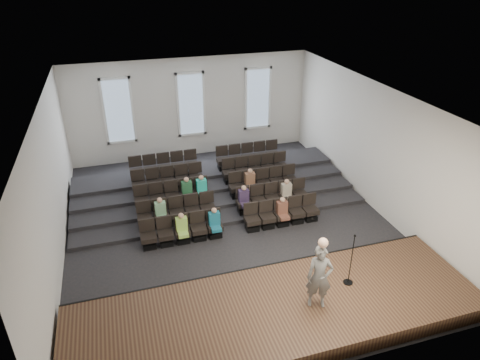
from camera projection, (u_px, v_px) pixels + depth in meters
name	position (u px, v px, depth m)	size (l,w,h in m)	color
ground	(229.00, 224.00, 16.54)	(14.00, 14.00, 0.00)	black
ceiling	(228.00, 98.00, 14.22)	(12.00, 14.00, 0.02)	white
wall_back	(191.00, 108.00, 21.34)	(12.00, 0.04, 5.00)	silver
wall_front	(314.00, 298.00, 9.42)	(12.00, 0.04, 5.00)	silver
wall_left	(50.00, 189.00, 13.83)	(0.04, 14.00, 5.00)	silver
wall_right	(375.00, 147.00, 16.94)	(0.04, 14.00, 5.00)	silver
stage	(278.00, 312.00, 12.09)	(11.80, 3.60, 0.50)	#503722
stage_lip	(258.00, 273.00, 13.59)	(11.80, 0.06, 0.52)	black
risers	(210.00, 183.00, 19.14)	(11.80, 4.80, 0.60)	black
seating_rows	(219.00, 190.00, 17.53)	(6.80, 4.70, 1.67)	black
windows	(191.00, 105.00, 21.19)	(8.44, 0.10, 3.24)	white
audience	(224.00, 200.00, 16.52)	(5.45, 2.64, 1.10)	#A6D756
speaker	(319.00, 277.00, 11.59)	(0.70, 0.46, 1.93)	#615F5C
mic_stand	(350.00, 269.00, 12.59)	(0.29, 0.29, 1.74)	black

